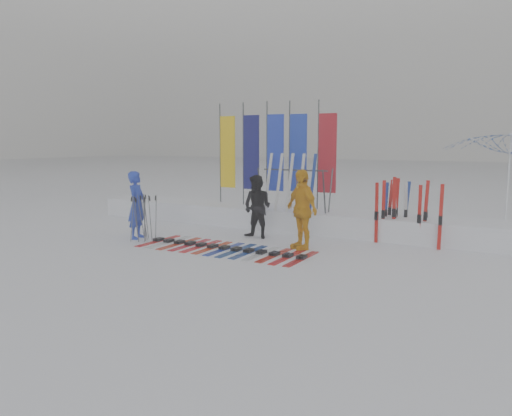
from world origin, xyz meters
The scene contains 11 objects.
ground centered at (0.00, 0.00, 0.00)m, with size 120.00×120.00×0.00m, color white.
snow_bank centered at (0.00, 4.60, 0.30)m, with size 14.00×1.60×0.60m, color white.
person_blue centered at (-3.21, 1.17, 0.91)m, with size 0.66×0.43×1.81m, color #2038BC.
person_black centered at (-0.41, 2.78, 0.85)m, with size 0.83×0.64×1.70m, color black.
person_yellow centered at (1.18, 2.09, 0.97)m, with size 1.14×0.47×1.94m, color #E9A20F.
tent_canopy centered at (5.44, 5.28, 1.48)m, with size 3.22×3.28×2.95m, color white.
ski_row centered at (-0.43, 1.14, 0.03)m, with size 4.26×1.69×0.07m.
pole_cluster centered at (-2.80, 0.95, 0.60)m, with size 0.58×0.60×1.23m.
feather_flags centered at (-0.98, 4.83, 2.24)m, with size 4.03×0.30×3.20m.
ski_rack centered at (0.03, 4.20, 1.38)m, with size 2.04×0.80×1.23m.
upright_skis centered at (3.09, 4.22, 0.79)m, with size 1.67×1.17×1.70m.
Camera 1 is at (6.02, -8.82, 2.61)m, focal length 35.00 mm.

